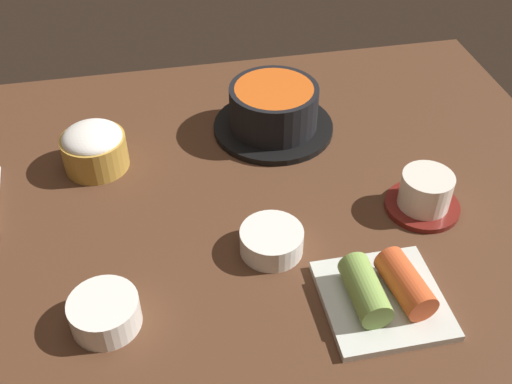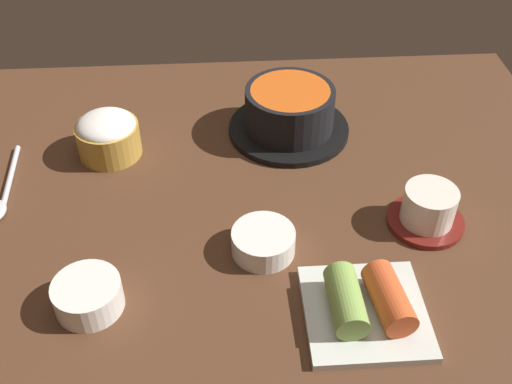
{
  "view_description": "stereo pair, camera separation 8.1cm",
  "coord_description": "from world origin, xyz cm",
  "px_view_note": "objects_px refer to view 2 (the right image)",
  "views": [
    {
      "loc": [
        -9.94,
        -61.43,
        58.37
      ],
      "look_at": [
        2.0,
        -2.0,
        5.0
      ],
      "focal_mm": 42.84,
      "sensor_mm": 36.0,
      "label": 1
    },
    {
      "loc": [
        -1.94,
        -62.49,
        58.37
      ],
      "look_at": [
        2.0,
        -2.0,
        5.0
      ],
      "focal_mm": 42.84,
      "sensor_mm": 36.0,
      "label": 2
    }
  ],
  "objects_px": {
    "rice_bowl": "(108,135)",
    "side_bowl_near": "(88,295)",
    "kimchi_plate": "(366,305)",
    "stone_pot": "(289,112)",
    "banchan_cup_center": "(263,241)",
    "tea_cup_with_saucer": "(428,209)"
  },
  "relations": [
    {
      "from": "rice_bowl",
      "to": "side_bowl_near",
      "type": "height_order",
      "value": "rice_bowl"
    },
    {
      "from": "rice_bowl",
      "to": "kimchi_plate",
      "type": "distance_m",
      "value": 0.46
    },
    {
      "from": "rice_bowl",
      "to": "side_bowl_near",
      "type": "bearing_deg",
      "value": -88.27
    },
    {
      "from": "stone_pot",
      "to": "side_bowl_near",
      "type": "xyz_separation_m",
      "value": [
        -0.26,
        -0.33,
        -0.02
      ]
    },
    {
      "from": "stone_pot",
      "to": "rice_bowl",
      "type": "height_order",
      "value": "stone_pot"
    },
    {
      "from": "rice_bowl",
      "to": "kimchi_plate",
      "type": "xyz_separation_m",
      "value": [
        0.32,
        -0.32,
        -0.02
      ]
    },
    {
      "from": "stone_pot",
      "to": "banchan_cup_center",
      "type": "xyz_separation_m",
      "value": [
        -0.06,
        -0.25,
        -0.02
      ]
    },
    {
      "from": "stone_pot",
      "to": "kimchi_plate",
      "type": "bearing_deg",
      "value": -82.31
    },
    {
      "from": "stone_pot",
      "to": "rice_bowl",
      "type": "bearing_deg",
      "value": -172.06
    },
    {
      "from": "rice_bowl",
      "to": "banchan_cup_center",
      "type": "xyz_separation_m",
      "value": [
        0.21,
        -0.22,
        -0.02
      ]
    },
    {
      "from": "tea_cup_with_saucer",
      "to": "side_bowl_near",
      "type": "height_order",
      "value": "tea_cup_with_saucer"
    },
    {
      "from": "side_bowl_near",
      "to": "rice_bowl",
      "type": "bearing_deg",
      "value": 91.73
    },
    {
      "from": "stone_pot",
      "to": "rice_bowl",
      "type": "distance_m",
      "value": 0.28
    },
    {
      "from": "rice_bowl",
      "to": "banchan_cup_center",
      "type": "relative_size",
      "value": 1.16
    },
    {
      "from": "tea_cup_with_saucer",
      "to": "banchan_cup_center",
      "type": "bearing_deg",
      "value": -170.71
    },
    {
      "from": "stone_pot",
      "to": "kimchi_plate",
      "type": "height_order",
      "value": "stone_pot"
    },
    {
      "from": "rice_bowl",
      "to": "side_bowl_near",
      "type": "distance_m",
      "value": 0.29
    },
    {
      "from": "kimchi_plate",
      "to": "tea_cup_with_saucer",
      "type": "bearing_deg",
      "value": 52.59
    },
    {
      "from": "rice_bowl",
      "to": "tea_cup_with_saucer",
      "type": "height_order",
      "value": "rice_bowl"
    },
    {
      "from": "stone_pot",
      "to": "kimchi_plate",
      "type": "distance_m",
      "value": 0.36
    },
    {
      "from": "rice_bowl",
      "to": "tea_cup_with_saucer",
      "type": "distance_m",
      "value": 0.47
    },
    {
      "from": "stone_pot",
      "to": "rice_bowl",
      "type": "relative_size",
      "value": 2.02
    }
  ]
}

